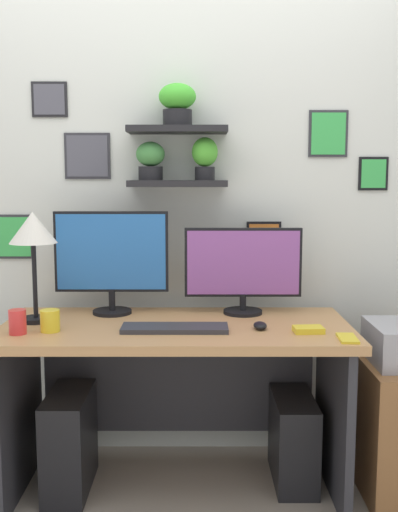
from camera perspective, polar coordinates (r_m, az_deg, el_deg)
ground_plane at (r=2.89m, az=-2.13°, el=-21.08°), size 8.00×8.00×0.00m
back_wall_assembly at (r=2.97m, az=-1.96°, el=7.03°), size 4.40×0.24×2.70m
desk at (r=2.72m, az=-2.14°, el=-10.60°), size 1.50×0.68×0.75m
monitor_left at (r=2.80m, az=-8.28°, el=-0.16°), size 0.52×0.18×0.47m
monitor_right at (r=2.79m, az=4.19°, el=-1.11°), size 0.54×0.18×0.40m
keyboard at (r=2.51m, az=-2.22°, el=-6.83°), size 0.44×0.14×0.02m
computer_mouse at (r=2.54m, az=5.81°, el=-6.56°), size 0.06×0.09×0.03m
desk_lamp at (r=2.69m, az=-15.42°, el=2.04°), size 0.20×0.20×0.48m
cell_phone at (r=2.44m, az=13.88°, el=-7.56°), size 0.08×0.14×0.01m
coffee_mug at (r=2.56m, az=-13.91°, el=-5.96°), size 0.08×0.08×0.09m
pen_cup at (r=2.55m, az=-16.79°, el=-5.99°), size 0.07×0.07×0.10m
scissors_tray at (r=2.52m, az=10.30°, el=-6.86°), size 0.13×0.09×0.02m
computer_tower_left at (r=2.85m, az=-12.15°, el=-16.76°), size 0.18×0.40×0.44m
computer_tower_right at (r=2.90m, az=8.89°, el=-16.73°), size 0.18×0.40×0.39m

